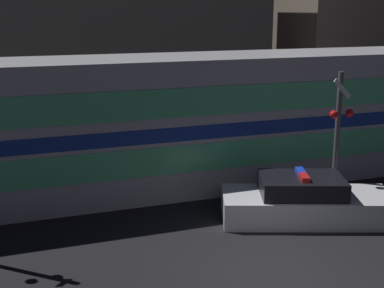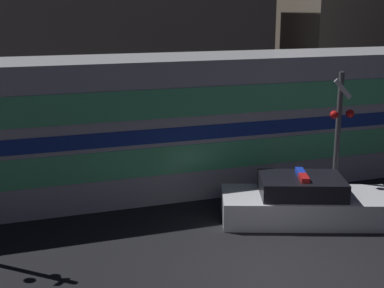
% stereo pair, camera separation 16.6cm
% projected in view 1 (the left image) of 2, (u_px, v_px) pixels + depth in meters
% --- Properties ---
extents(ground_plane, '(120.00, 120.00, 0.00)m').
position_uv_depth(ground_plane, '(273.00, 274.00, 11.11)').
color(ground_plane, black).
extents(train, '(23.29, 3.04, 4.00)m').
position_uv_depth(train, '(87.00, 129.00, 15.34)').
color(train, '#B7BABF').
rests_on(train, ground_plane).
extents(police_car, '(4.73, 3.12, 1.29)m').
position_uv_depth(police_car, '(306.00, 202.00, 13.89)').
color(police_car, silver).
rests_on(police_car, ground_plane).
extents(crossing_signal_near, '(0.73, 0.33, 3.73)m').
position_uv_depth(crossing_signal_near, '(338.00, 133.00, 14.62)').
color(crossing_signal_near, '#4C4C51').
rests_on(crossing_signal_near, ground_plane).
extents(building_left, '(11.51, 4.32, 8.44)m').
position_uv_depth(building_left, '(133.00, 35.00, 23.53)').
color(building_left, '#47423D').
rests_on(building_left, ground_plane).
extents(building_center, '(8.57, 4.36, 7.48)m').
position_uv_depth(building_center, '(366.00, 42.00, 26.82)').
color(building_center, '#726656').
rests_on(building_center, ground_plane).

